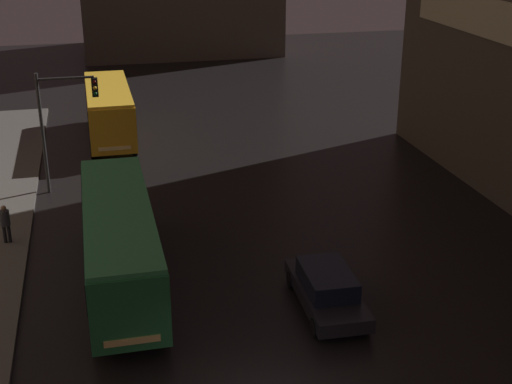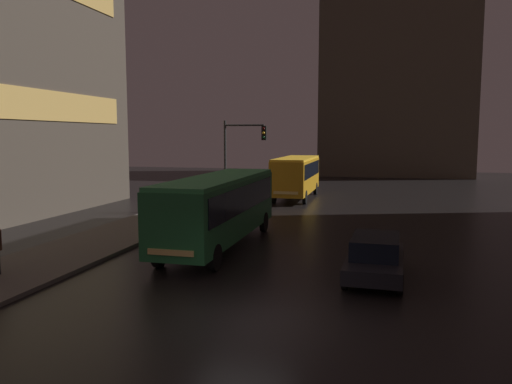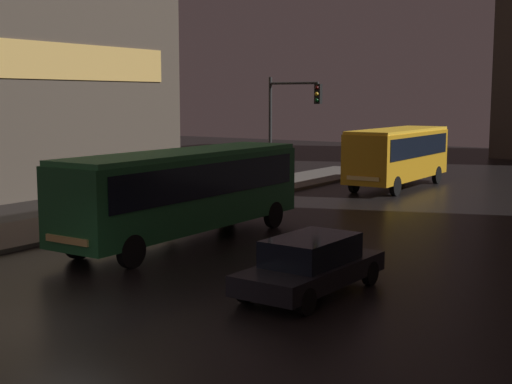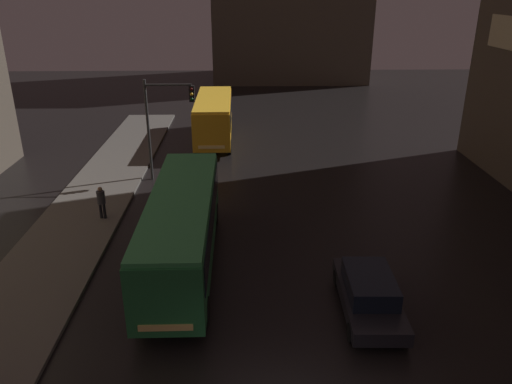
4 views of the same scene
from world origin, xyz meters
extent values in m
cube|color=#236B38|center=(-3.42, 8.46, 1.76)|extent=(2.47, 10.62, 2.43)
cube|color=black|center=(-3.42, 8.46, 2.23)|extent=(2.52, 9.77, 1.10)
cube|color=#399252|center=(-3.42, 8.46, 3.06)|extent=(2.42, 10.40, 0.16)
cube|color=#F4CC72|center=(-3.39, 3.14, 0.95)|extent=(1.69, 0.11, 0.20)
cylinder|color=black|center=(-2.30, 4.56, 0.50)|extent=(0.26, 1.00, 1.00)
cylinder|color=black|center=(-4.51, 4.55, 0.50)|extent=(0.26, 1.00, 1.00)
cylinder|color=black|center=(-2.34, 12.37, 0.50)|extent=(0.26, 1.00, 1.00)
cylinder|color=black|center=(-4.55, 12.35, 0.50)|extent=(0.26, 1.00, 1.00)
cube|color=orange|center=(-3.08, 26.25, 1.81)|extent=(2.57, 9.03, 2.52)
cube|color=black|center=(-3.08, 26.25, 2.32)|extent=(2.63, 8.31, 1.10)
cube|color=yellow|center=(-3.08, 26.25, 3.15)|extent=(2.52, 8.85, 0.16)
cube|color=#F4CC72|center=(-3.03, 21.73, 0.95)|extent=(1.74, 0.12, 0.20)
cylinder|color=black|center=(-1.90, 23.16, 0.50)|extent=(0.26, 1.00, 1.00)
cylinder|color=black|center=(-4.18, 23.14, 0.50)|extent=(0.26, 1.00, 1.00)
cylinder|color=black|center=(-1.97, 29.36, 0.50)|extent=(0.26, 1.00, 1.00)
cylinder|color=black|center=(-4.25, 29.34, 0.50)|extent=(0.26, 1.00, 1.00)
cube|color=black|center=(3.37, 5.13, 0.55)|extent=(2.01, 4.71, 0.50)
cube|color=black|center=(3.37, 5.13, 1.13)|extent=(1.66, 2.61, 0.67)
cylinder|color=black|center=(4.17, 3.48, 0.32)|extent=(0.22, 0.65, 0.64)
cylinder|color=black|center=(2.47, 3.53, 0.32)|extent=(0.22, 0.65, 0.64)
cylinder|color=black|center=(4.28, 6.73, 0.32)|extent=(0.22, 0.65, 0.64)
cylinder|color=black|center=(2.57, 6.78, 0.32)|extent=(0.22, 0.65, 0.64)
cylinder|color=black|center=(-7.92, 12.77, 0.54)|extent=(0.14, 0.14, 0.77)
cylinder|color=black|center=(-7.74, 12.77, 0.54)|extent=(0.14, 0.14, 0.77)
cylinder|color=#333338|center=(-7.83, 12.77, 1.24)|extent=(0.55, 0.55, 0.64)
sphere|color=#8C664C|center=(-7.83, 12.77, 1.68)|extent=(0.22, 0.22, 0.22)
cylinder|color=#2D2D2D|center=(-6.39, 18.46, 2.94)|extent=(0.16, 0.16, 5.89)
cylinder|color=#2D2D2D|center=(-5.10, 18.46, 5.59)|extent=(2.59, 0.12, 0.12)
cube|color=black|center=(-3.81, 18.46, 5.09)|extent=(0.30, 0.24, 0.90)
sphere|color=#390706|center=(-3.81, 18.32, 5.37)|extent=(0.18, 0.18, 0.18)
sphere|color=gold|center=(-3.81, 18.32, 5.09)|extent=(0.18, 0.18, 0.18)
sphere|color=black|center=(-3.81, 18.32, 4.81)|extent=(0.18, 0.18, 0.18)
camera|label=1|loc=(-3.90, -15.27, 13.02)|focal=50.00mm
camera|label=2|loc=(3.59, -12.28, 4.92)|focal=35.00mm
camera|label=3|loc=(12.00, -10.30, 4.97)|focal=50.00mm
camera|label=4|loc=(-0.95, -9.47, 10.64)|focal=35.00mm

